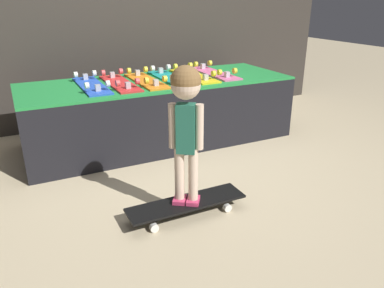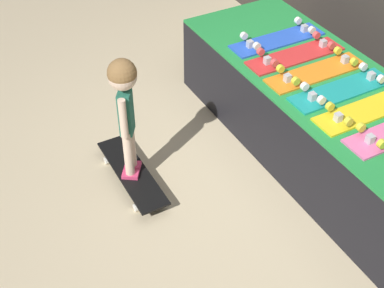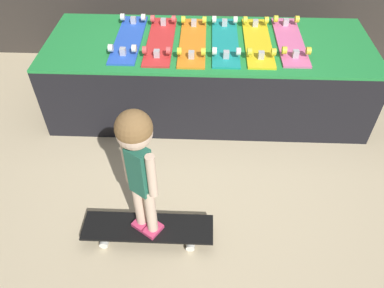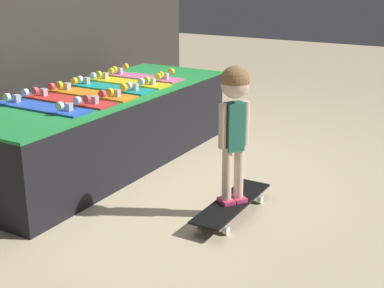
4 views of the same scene
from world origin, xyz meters
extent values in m
plane|color=beige|center=(0.00, 0.00, 0.00)|extent=(16.00, 16.00, 0.00)
cube|color=#332D28|center=(0.00, 1.36, 1.20)|extent=(4.91, 0.10, 2.40)
cube|color=black|center=(0.00, 0.52, 0.28)|extent=(2.43, 0.87, 0.57)
cube|color=#23893D|center=(0.00, 0.52, 0.58)|extent=(2.43, 0.87, 0.02)
cube|color=blue|center=(-0.60, 0.53, 0.60)|extent=(0.19, 0.73, 0.01)
cube|color=#B7B7BC|center=(-0.60, 0.77, 0.63)|extent=(0.04, 0.04, 0.05)
cylinder|color=white|center=(-0.52, 0.77, 0.65)|extent=(0.03, 0.05, 0.05)
cylinder|color=white|center=(-0.68, 0.77, 0.65)|extent=(0.03, 0.05, 0.05)
cube|color=#B7B7BC|center=(-0.60, 0.29, 0.63)|extent=(0.04, 0.04, 0.05)
cylinder|color=white|center=(-0.52, 0.29, 0.65)|extent=(0.03, 0.05, 0.05)
cylinder|color=white|center=(-0.68, 0.29, 0.65)|extent=(0.03, 0.05, 0.05)
cube|color=red|center=(-0.36, 0.52, 0.60)|extent=(0.19, 0.73, 0.01)
cube|color=#B7B7BC|center=(-0.36, 0.76, 0.63)|extent=(0.04, 0.04, 0.05)
cylinder|color=#D84C4C|center=(-0.28, 0.76, 0.65)|extent=(0.03, 0.05, 0.05)
cylinder|color=#D84C4C|center=(-0.44, 0.76, 0.65)|extent=(0.03, 0.05, 0.05)
cube|color=#B7B7BC|center=(-0.36, 0.28, 0.63)|extent=(0.04, 0.04, 0.05)
cylinder|color=#D84C4C|center=(-0.28, 0.28, 0.65)|extent=(0.03, 0.05, 0.05)
cylinder|color=#D84C4C|center=(-0.44, 0.28, 0.65)|extent=(0.03, 0.05, 0.05)
cube|color=orange|center=(-0.12, 0.51, 0.60)|extent=(0.19, 0.73, 0.01)
cube|color=#B7B7BC|center=(-0.12, 0.75, 0.63)|extent=(0.04, 0.04, 0.05)
cylinder|color=yellow|center=(-0.04, 0.75, 0.65)|extent=(0.03, 0.05, 0.05)
cylinder|color=yellow|center=(-0.20, 0.75, 0.65)|extent=(0.03, 0.05, 0.05)
cube|color=#B7B7BC|center=(-0.12, 0.27, 0.63)|extent=(0.04, 0.04, 0.05)
cylinder|color=yellow|center=(-0.04, 0.27, 0.65)|extent=(0.03, 0.05, 0.05)
cylinder|color=yellow|center=(-0.20, 0.27, 0.65)|extent=(0.03, 0.05, 0.05)
cube|color=teal|center=(0.12, 0.52, 0.60)|extent=(0.19, 0.73, 0.01)
cube|color=#B7B7BC|center=(0.12, 0.76, 0.63)|extent=(0.04, 0.04, 0.05)
cylinder|color=white|center=(0.20, 0.76, 0.65)|extent=(0.03, 0.05, 0.05)
cylinder|color=white|center=(0.04, 0.76, 0.65)|extent=(0.03, 0.05, 0.05)
cube|color=#B7B7BC|center=(0.12, 0.28, 0.63)|extent=(0.04, 0.04, 0.05)
cylinder|color=white|center=(0.20, 0.28, 0.65)|extent=(0.03, 0.05, 0.05)
cylinder|color=white|center=(0.04, 0.28, 0.65)|extent=(0.03, 0.05, 0.05)
cube|color=yellow|center=(0.36, 0.52, 0.60)|extent=(0.19, 0.73, 0.01)
cube|color=#B7B7BC|center=(0.36, 0.76, 0.63)|extent=(0.04, 0.04, 0.05)
cylinder|color=yellow|center=(0.44, 0.76, 0.65)|extent=(0.03, 0.05, 0.05)
cylinder|color=yellow|center=(0.28, 0.76, 0.65)|extent=(0.03, 0.05, 0.05)
cube|color=#B7B7BC|center=(0.36, 0.28, 0.63)|extent=(0.04, 0.04, 0.05)
cylinder|color=yellow|center=(0.44, 0.28, 0.65)|extent=(0.03, 0.05, 0.05)
cylinder|color=yellow|center=(0.28, 0.28, 0.65)|extent=(0.03, 0.05, 0.05)
cube|color=pink|center=(0.60, 0.55, 0.60)|extent=(0.19, 0.73, 0.01)
cube|color=#B7B7BC|center=(0.60, 0.79, 0.63)|extent=(0.04, 0.04, 0.05)
cylinder|color=yellow|center=(0.68, 0.79, 0.65)|extent=(0.03, 0.05, 0.05)
cylinder|color=yellow|center=(0.52, 0.79, 0.65)|extent=(0.03, 0.05, 0.05)
cube|color=#B7B7BC|center=(0.60, 0.31, 0.63)|extent=(0.04, 0.04, 0.05)
cylinder|color=yellow|center=(0.68, 0.31, 0.65)|extent=(0.03, 0.05, 0.05)
cylinder|color=yellow|center=(0.52, 0.31, 0.65)|extent=(0.03, 0.05, 0.05)
cube|color=black|center=(-0.33, -0.77, 0.08)|extent=(0.77, 0.20, 0.01)
cube|color=#B7B7BC|center=(-0.08, -0.77, 0.05)|extent=(0.04, 0.04, 0.05)
cylinder|color=white|center=(-0.08, -0.69, 0.03)|extent=(0.05, 0.03, 0.05)
cylinder|color=white|center=(-0.08, -0.86, 0.03)|extent=(0.05, 0.03, 0.05)
cube|color=#B7B7BC|center=(-0.59, -0.77, 0.05)|extent=(0.04, 0.04, 0.05)
cylinder|color=white|center=(-0.59, -0.69, 0.03)|extent=(0.05, 0.03, 0.05)
cylinder|color=white|center=(-0.59, -0.86, 0.03)|extent=(0.05, 0.03, 0.05)
cube|color=#E03D6B|center=(-0.30, -0.80, 0.10)|extent=(0.12, 0.13, 0.03)
cylinder|color=beige|center=(-0.30, -0.80, 0.29)|extent=(0.06, 0.06, 0.34)
cube|color=#E03D6B|center=(-0.37, -0.75, 0.10)|extent=(0.12, 0.13, 0.03)
cylinder|color=beige|center=(-0.37, -0.75, 0.29)|extent=(0.06, 0.06, 0.34)
cube|color=#236651|center=(-0.33, -0.77, 0.58)|extent=(0.14, 0.13, 0.30)
cylinder|color=beige|center=(-0.27, -0.82, 0.60)|extent=(0.05, 0.05, 0.27)
cylinder|color=beige|center=(-0.40, -0.73, 0.60)|extent=(0.05, 0.05, 0.27)
sphere|color=beige|center=(-0.33, -0.77, 0.84)|extent=(0.17, 0.17, 0.17)
sphere|color=olive|center=(-0.33, -0.77, 0.87)|extent=(0.17, 0.17, 0.17)
camera|label=1|loc=(-1.21, -2.64, 1.31)|focal=35.00mm
camera|label=2|loc=(2.13, -1.66, 2.54)|focal=50.00mm
camera|label=3|loc=(-0.03, -2.01, 1.97)|focal=35.00mm
camera|label=4|loc=(-3.13, -2.09, 1.49)|focal=50.00mm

